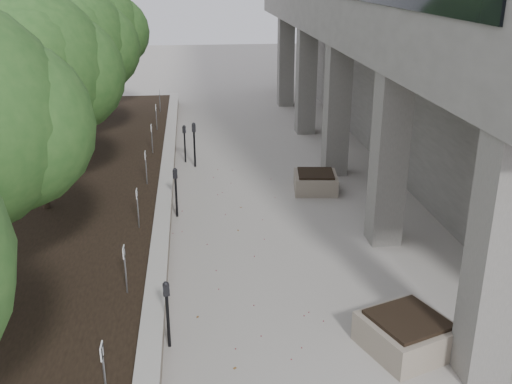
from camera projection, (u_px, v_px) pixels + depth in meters
retaining_wall at (166, 194)px, 16.29m from camera, size 0.39×26.00×0.50m
planting_bed at (29, 201)px, 15.93m from camera, size 7.00×26.00×0.40m
crabapple_tree_3 at (32, 102)px, 14.04m from camera, size 4.60×4.00×5.44m
crabapple_tree_4 at (70, 69)px, 18.68m from camera, size 4.60×4.00×5.44m
crabapple_tree_5 at (93, 49)px, 23.33m from camera, size 4.60×4.00×5.44m
parking_sign_2 at (104, 374)px, 8.12m from camera, size 0.04×0.22×0.96m
parking_sign_3 at (125, 270)px, 10.91m from camera, size 0.04×0.22×0.96m
parking_sign_4 at (138, 209)px, 13.69m from camera, size 0.04×0.22×0.96m
parking_sign_5 at (146, 168)px, 16.48m from camera, size 0.04×0.22×0.96m
parking_sign_6 at (152, 139)px, 19.27m from camera, size 0.04×0.22×0.96m
parking_sign_7 at (156, 117)px, 22.05m from camera, size 0.04×0.22×0.96m
parking_sign_8 at (160, 100)px, 24.84m from camera, size 0.04×0.22×0.96m
parking_meter_2 at (168, 315)px, 9.95m from camera, size 0.14×0.11×1.27m
parking_meter_3 at (176, 193)px, 15.24m from camera, size 0.15×0.11×1.35m
parking_meter_4 at (194, 145)px, 19.10m from camera, size 0.15×0.11×1.49m
parking_meter_5 at (185, 144)px, 19.57m from camera, size 0.14×0.12×1.28m
planter_front at (407, 333)px, 10.00m from camera, size 1.71×1.71×0.62m
planter_back at (315, 182)px, 17.17m from camera, size 1.36×1.36×0.57m
berry_scatter at (240, 267)px, 12.84m from camera, size 3.30×14.10×0.02m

